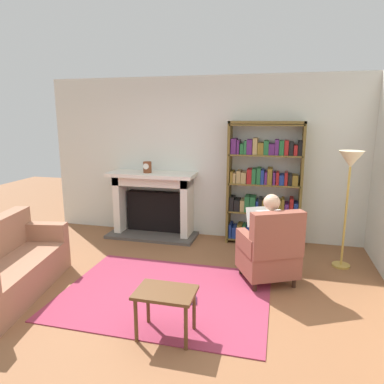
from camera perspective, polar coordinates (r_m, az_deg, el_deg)
ground at (r=4.08m, az=-5.77°, el=-18.13°), size 14.00×14.00×0.00m
back_wall at (r=6.02m, az=2.22°, el=5.50°), size 5.60×0.10×2.70m
area_rug at (r=4.32m, az=-4.37°, el=-16.14°), size 2.40×1.80×0.01m
fireplace at (r=6.15m, az=-6.20°, el=-1.62°), size 1.53×0.64×1.12m
mantel_clock at (r=5.96m, az=-7.26°, el=4.02°), size 0.14×0.14×0.19m
bookshelf at (r=5.74m, az=11.57°, el=0.97°), size 1.17×0.32×1.98m
armchair_reading at (r=4.49m, az=12.53°, el=-9.35°), size 0.85×0.84×0.97m
seated_reader at (r=4.53m, az=12.03°, el=-6.51°), size 0.52×0.60×1.14m
sofa_floral at (r=4.69m, az=-28.08°, el=-10.98°), size 1.00×1.80×0.85m
side_table at (r=3.44m, az=-4.32°, el=-16.80°), size 0.56×0.39×0.46m
scattered_books at (r=4.26m, az=-4.27°, el=-16.21°), size 0.76×0.43×0.03m
floor_lamp at (r=5.07m, az=24.26°, el=3.31°), size 0.32×0.32×1.61m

